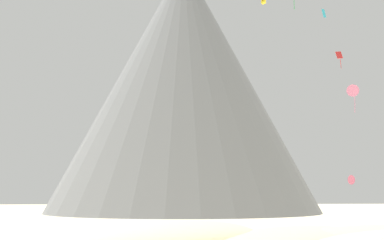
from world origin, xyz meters
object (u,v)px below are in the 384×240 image
(kite_pink_mid, at_px, (353,91))
(kite_rainbow_low, at_px, (351,180))
(bush_far_left, at_px, (281,230))
(rock_massif, at_px, (180,89))
(bush_low_patch, at_px, (233,238))
(kite_red_high, at_px, (339,56))
(kite_cyan_high, at_px, (324,13))
(kite_yellow_high, at_px, (264,1))
(bush_near_left, at_px, (169,237))

(kite_pink_mid, bearing_deg, kite_rainbow_low, 76.70)
(kite_rainbow_low, bearing_deg, bush_far_left, 14.45)
(bush_far_left, xyz_separation_m, rock_massif, (-6.72, 66.22, 31.31))
(bush_low_patch, xyz_separation_m, bush_far_left, (7.49, 10.71, -0.12))
(kite_red_high, bearing_deg, kite_rainbow_low, 109.85)
(kite_pink_mid, bearing_deg, rock_massif, -47.04)
(kite_rainbow_low, distance_m, kite_red_high, 24.81)
(kite_pink_mid, height_order, kite_red_high, kite_red_high)
(kite_cyan_high, bearing_deg, kite_pink_mid, 98.41)
(kite_cyan_high, height_order, kite_red_high, kite_cyan_high)
(rock_massif, distance_m, kite_yellow_high, 46.52)
(bush_far_left, xyz_separation_m, kite_pink_mid, (15.07, 12.25, 19.28))
(rock_massif, height_order, kite_cyan_high, rock_massif)
(bush_low_patch, bearing_deg, kite_yellow_high, 69.92)
(bush_low_patch, height_order, kite_pink_mid, kite_pink_mid)
(bush_low_patch, bearing_deg, rock_massif, 89.42)
(bush_near_left, xyz_separation_m, kite_pink_mid, (28.31, 22.20, 19.10))
(bush_far_left, distance_m, kite_pink_mid, 27.36)
(kite_cyan_high, relative_size, kite_yellow_high, 1.62)
(kite_yellow_high, bearing_deg, bush_far_left, -165.25)
(kite_rainbow_low, xyz_separation_m, kite_red_high, (4.64, 12.32, 21.04))
(rock_massif, relative_size, kite_pink_mid, 22.45)
(bush_near_left, xyz_separation_m, kite_yellow_high, (17.46, 31.28, 36.60))
(kite_cyan_high, xyz_separation_m, kite_rainbow_low, (-3.85, -16.14, -30.06))
(bush_far_left, xyz_separation_m, kite_rainbow_low, (11.99, 7.74, 5.98))
(bush_far_left, height_order, kite_yellow_high, kite_yellow_high)
(bush_low_patch, height_order, rock_massif, rock_massif)
(bush_near_left, bearing_deg, kite_yellow_high, 60.83)
(rock_massif, relative_size, kite_rainbow_low, 71.42)
(bush_far_left, distance_m, kite_rainbow_low, 15.47)
(kite_pink_mid, relative_size, kite_cyan_high, 2.50)
(bush_far_left, relative_size, kite_rainbow_low, 0.78)
(bush_far_left, bearing_deg, bush_low_patch, -124.96)
(kite_cyan_high, bearing_deg, kite_yellow_high, 24.61)
(bush_near_left, distance_m, rock_massif, 82.55)
(bush_near_left, relative_size, rock_massif, 0.02)
(bush_low_patch, xyz_separation_m, kite_red_high, (24.13, 30.77, 26.89))
(bush_low_patch, xyz_separation_m, kite_yellow_high, (11.72, 32.05, 36.65))
(kite_cyan_high, bearing_deg, rock_massif, -49.73)
(bush_low_patch, distance_m, kite_rainbow_low, 27.47)
(bush_low_patch, xyz_separation_m, kite_cyan_high, (23.33, 34.60, 35.91))
(bush_far_left, height_order, kite_pink_mid, kite_pink_mid)
(kite_yellow_high, bearing_deg, kite_pink_mid, -103.99)
(bush_far_left, xyz_separation_m, kite_yellow_high, (4.23, 21.33, 36.77))
(kite_yellow_high, distance_m, kite_red_high, 15.84)
(rock_massif, bearing_deg, bush_far_left, -84.21)
(kite_yellow_high, bearing_deg, kite_cyan_high, -51.65)
(kite_pink_mid, distance_m, kite_yellow_high, 22.50)
(bush_far_left, bearing_deg, rock_massif, 95.79)
(bush_far_left, xyz_separation_m, kite_cyan_high, (15.84, 23.88, 36.03))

